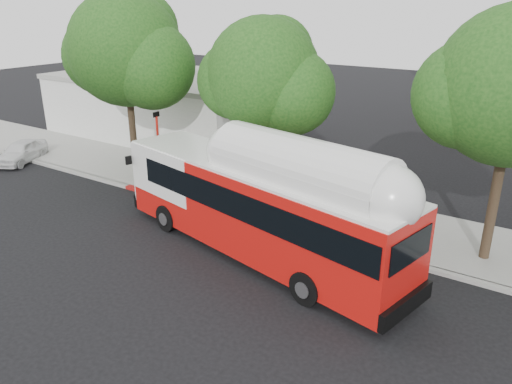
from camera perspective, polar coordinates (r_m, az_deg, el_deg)
ground at (r=19.14m, az=-6.55°, el=-7.60°), size 120.00×120.00×0.00m
sidewalk at (r=23.94m, az=3.39°, el=-1.25°), size 60.00×5.00×0.15m
curb_strip at (r=21.90m, az=-0.04°, el=-3.40°), size 60.00×0.30×0.15m
red_curb_segment at (r=23.55m, az=-6.15°, el=-1.71°), size 10.00×0.32×0.16m
street_tree_left at (r=26.89m, az=-13.86°, el=15.03°), size 6.67×5.80×9.74m
street_tree_mid at (r=22.33m, az=1.78°, el=12.70°), size 5.75×5.00×8.62m
low_commercial_bldg at (r=37.27m, az=-9.63°, el=9.90°), size 16.20×10.20×4.25m
transit_bus at (r=18.56m, az=0.23°, el=-1.97°), size 13.78×5.38×4.02m
parked_car at (r=33.28m, az=-25.24°, el=4.22°), size 4.16×2.98×1.32m
signal_pole at (r=25.05m, az=-11.03°, el=4.42°), size 0.12×0.40×4.18m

